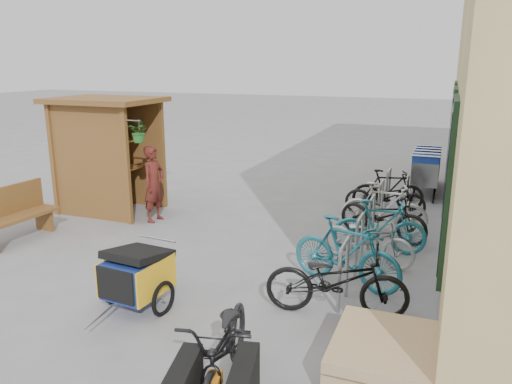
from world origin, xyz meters
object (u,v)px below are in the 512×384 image
(bike_1, at_px, (346,253))
(bike_5, at_px, (384,208))
(shopping_carts, at_px, (427,165))
(bike_2, at_px, (368,239))
(child_trailer, at_px, (137,274))
(bike_4, at_px, (383,215))
(pallet_stack, at_px, (383,358))
(bike_3, at_px, (379,227))
(kiosk, at_px, (104,139))
(bench, at_px, (13,213))
(bike_6, at_px, (385,197))
(person_kiosk, at_px, (154,184))
(bike_7, at_px, (388,190))
(bike_0, at_px, (337,281))
(cargo_bike, at_px, (225,353))

(bike_1, distance_m, bike_5, 2.56)
(shopping_carts, distance_m, bike_2, 5.18)
(child_trailer, bearing_deg, bike_4, 60.66)
(pallet_stack, xyz_separation_m, shopping_carts, (-0.00, 8.09, 0.43))
(bike_3, relative_size, bike_5, 0.96)
(bike_4, bearing_deg, shopping_carts, 11.30)
(kiosk, distance_m, bench, 2.42)
(bike_5, xyz_separation_m, bike_6, (-0.10, 1.01, -0.05))
(shopping_carts, xyz_separation_m, child_trailer, (-3.16, -7.73, -0.17))
(bench, height_order, shopping_carts, shopping_carts)
(bench, xyz_separation_m, person_kiosk, (1.73, 1.88, 0.26))
(bike_2, bearing_deg, bike_7, 15.65)
(bike_2, xyz_separation_m, bike_5, (0.04, 1.57, 0.08))
(kiosk, distance_m, bike_5, 5.84)
(kiosk, relative_size, bike_3, 1.63)
(bike_0, relative_size, bike_6, 1.10)
(bike_0, bearing_deg, cargo_bike, 153.40)
(child_trailer, distance_m, bike_7, 6.16)
(bike_4, bearing_deg, pallet_stack, -153.31)
(bike_0, bearing_deg, bike_6, -9.60)
(child_trailer, relative_size, bike_0, 0.83)
(shopping_carts, xyz_separation_m, bike_5, (-0.57, -3.56, -0.17))
(child_trailer, bearing_deg, shopping_carts, 72.82)
(pallet_stack, distance_m, bike_7, 6.03)
(kiosk, xyz_separation_m, bike_1, (5.50, -1.89, -1.05))
(cargo_bike, xyz_separation_m, bike_4, (0.80, 5.06, -0.04))
(bike_2, bearing_deg, bike_5, 13.00)
(bench, height_order, cargo_bike, bench)
(cargo_bike, relative_size, bike_0, 1.09)
(pallet_stack, relative_size, bike_5, 0.76)
(bench, height_order, bike_6, bench)
(shopping_carts, height_order, bike_5, shopping_carts)
(cargo_bike, distance_m, bike_0, 2.07)
(bike_2, relative_size, bike_4, 0.91)
(bench, distance_m, bike_4, 6.61)
(pallet_stack, bearing_deg, bike_4, 97.45)
(bike_0, distance_m, bike_7, 4.91)
(bike_1, bearing_deg, bike_0, -160.80)
(pallet_stack, height_order, bike_4, bike_4)
(bike_1, xyz_separation_m, bike_6, (0.10, 3.55, -0.07))
(bench, xyz_separation_m, bike_0, (5.96, -0.64, -0.03))
(kiosk, height_order, bike_1, kiosk)
(cargo_bike, xyz_separation_m, bike_6, (0.67, 6.42, -0.06))
(pallet_stack, xyz_separation_m, bike_2, (-0.62, 2.96, 0.19))
(bike_1, height_order, bike_3, bike_1)
(person_kiosk, height_order, bike_4, person_kiosk)
(bike_3, height_order, bike_5, bike_5)
(bike_0, bearing_deg, bike_2, -12.24)
(bike_6, bearing_deg, shopping_carts, -16.66)
(bench, xyz_separation_m, shopping_carts, (6.68, 6.37, 0.14))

